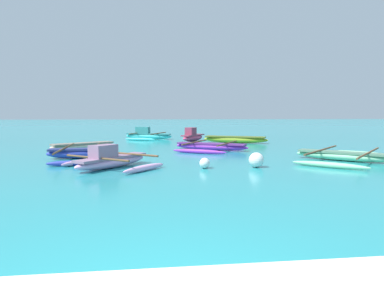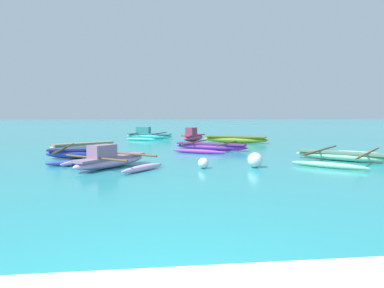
{
  "view_description": "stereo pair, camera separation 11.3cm",
  "coord_description": "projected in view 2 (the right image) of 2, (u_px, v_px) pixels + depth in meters",
  "views": [
    {
      "loc": [
        -0.09,
        -2.65,
        1.81
      ],
      "look_at": [
        2.06,
        15.12,
        0.25
      ],
      "focal_mm": 32.0,
      "sensor_mm": 36.0,
      "label": 1
    },
    {
      "loc": [
        0.03,
        -2.67,
        1.81
      ],
      "look_at": [
        2.06,
        15.12,
        0.25
      ],
      "focal_mm": 32.0,
      "sensor_mm": 36.0,
      "label": 2
    }
  ],
  "objects": [
    {
      "name": "mooring_buoy_0",
      "position": [
        255.0,
        160.0,
        11.65
      ],
      "size": [
        0.51,
        0.51,
        0.51
      ],
      "color": "white",
      "rests_on": "ground_plane"
    },
    {
      "name": "moored_boat_5",
      "position": [
        110.0,
        160.0,
        11.59
      ],
      "size": [
        3.6,
        3.44,
        0.81
      ],
      "rotation": [
        0.0,
        0.0,
        0.89
      ],
      "color": "#E7A8DC",
      "rests_on": "ground_plane"
    },
    {
      "name": "moored_boat_2",
      "position": [
        148.0,
        135.0,
        24.97
      ],
      "size": [
        3.52,
        3.78,
        0.89
      ],
      "rotation": [
        0.0,
        0.0,
        -0.39
      ],
      "color": "#40D4D4",
      "rests_on": "ground_plane"
    },
    {
      "name": "moored_boat_1",
      "position": [
        193.0,
        136.0,
        23.07
      ],
      "size": [
        1.95,
        2.36,
        0.93
      ],
      "rotation": [
        0.0,
        0.0,
        0.94
      ],
      "color": "#E14574",
      "rests_on": "ground_plane"
    },
    {
      "name": "moored_boat_6",
      "position": [
        236.0,
        139.0,
        21.57
      ],
      "size": [
        3.99,
        2.38,
        0.43
      ],
      "rotation": [
        0.0,
        0.0,
        -0.45
      ],
      "color": "#8CA727",
      "rests_on": "ground_plane"
    },
    {
      "name": "moored_boat_0",
      "position": [
        83.0,
        145.0,
        17.78
      ],
      "size": [
        3.24,
        2.56,
        0.34
      ],
      "rotation": [
        0.0,
        0.0,
        0.61
      ],
      "color": "beige",
      "rests_on": "ground_plane"
    },
    {
      "name": "mooring_buoy_2",
      "position": [
        203.0,
        163.0,
        11.46
      ],
      "size": [
        0.35,
        0.35,
        0.35
      ],
      "color": "white",
      "rests_on": "ground_plane"
    },
    {
      "name": "moored_boat_3",
      "position": [
        80.0,
        153.0,
        14.06
      ],
      "size": [
        2.68,
        4.54,
        0.47
      ],
      "rotation": [
        0.0,
        0.0,
        0.05
      ],
      "color": "#2D39A3",
      "rests_on": "ground_plane"
    },
    {
      "name": "moored_boat_7",
      "position": [
        211.0,
        146.0,
        17.27
      ],
      "size": [
        4.02,
        4.34,
        0.41
      ],
      "rotation": [
        0.0,
        0.0,
        -0.52
      ],
      "color": "purple",
      "rests_on": "ground_plane"
    },
    {
      "name": "moored_boat_4",
      "position": [
        344.0,
        156.0,
        13.28
      ],
      "size": [
        4.99,
        5.09,
        0.41
      ],
      "rotation": [
        0.0,
        0.0,
        -0.75
      ],
      "color": "#85D0A0",
      "rests_on": "ground_plane"
    }
  ]
}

